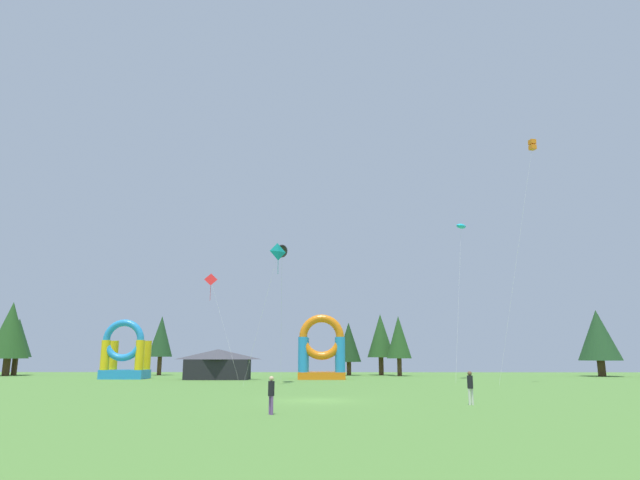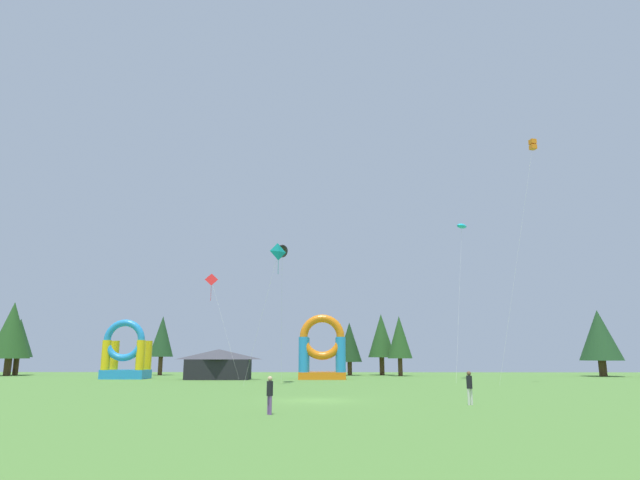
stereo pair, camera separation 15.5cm
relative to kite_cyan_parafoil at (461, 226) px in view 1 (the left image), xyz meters
The scene contains 18 objects.
ground_plane 38.66m from the kite_cyan_parafoil, 119.12° to the right, with size 120.00×120.00×0.00m, color #548438.
kite_cyan_parafoil is the anchor object (origin of this frame).
kite_teal_diamond 25.19m from the kite_cyan_parafoil, 147.39° to the right, with size 3.73×1.17×12.87m.
kite_red_diamond 30.65m from the kite_cyan_parafoil, behind, with size 4.74×3.22×11.95m.
kite_black_parafoil 23.23m from the kite_cyan_parafoil, 155.63° to the right, with size 1.43×4.00×13.80m.
kite_orange_box 13.59m from the kite_cyan_parafoil, 67.17° to the right, with size 5.77×1.76×24.16m.
person_near_camera 45.55m from the kite_cyan_parafoil, 116.08° to the right, with size 0.41×0.41×1.70m.
person_midfield 37.78m from the kite_cyan_parafoil, 104.04° to the right, with size 0.39×0.39×1.79m.
inflatable_red_slide 22.51m from the kite_cyan_parafoil, behind, with size 5.41×4.08×7.37m.
inflatable_blue_arch 42.86m from the kite_cyan_parafoil, behind, with size 5.04×3.56×6.87m.
festival_tent 32.91m from the kite_cyan_parafoil, behind, with size 7.19×3.17×3.40m.
tree_row_0 62.62m from the kite_cyan_parafoil, 168.49° to the left, with size 5.27×5.27×10.10m.
tree_row_1 63.12m from the kite_cyan_parafoil, 166.81° to the left, with size 4.08×4.08×7.90m.
tree_row_2 44.33m from the kite_cyan_parafoil, 159.74° to the left, with size 3.37×3.37×8.27m.
tree_row_3 23.73m from the kite_cyan_parafoil, 131.92° to the left, with size 3.47×3.47×7.33m.
tree_row_4 21.58m from the kite_cyan_parafoil, 118.84° to the left, with size 3.84×3.84×8.57m.
tree_row_5 18.69m from the kite_cyan_parafoil, 117.69° to the left, with size 3.37×3.37×8.06m.
tree_row_6 26.28m from the kite_cyan_parafoil, 28.53° to the left, with size 5.49×5.49×8.76m.
Camera 1 is at (0.71, -33.81, 2.59)m, focal length 30.57 mm.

